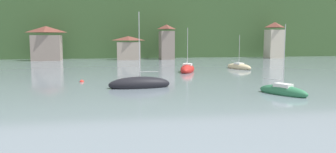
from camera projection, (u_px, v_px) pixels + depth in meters
wooded_hillside at (95, 33)px, 131.55m from camera, size 352.00×76.35×32.45m
shore_building_west at (47, 44)px, 82.63m from camera, size 7.26×4.69×8.52m
shore_building_westcentral at (129, 48)px, 85.45m from camera, size 6.18×3.26×6.06m
shore_building_central at (167, 42)px, 87.97m from camera, size 3.64×5.44×9.11m
shore_building_eastcentral at (274, 41)px, 92.46m from camera, size 4.41×4.39×9.93m
sailboat_far_0 at (140, 84)px, 38.15m from camera, size 7.25×2.84×9.06m
sailboat_far_1 at (187, 69)px, 55.87m from camera, size 4.37×7.18×7.75m
sailboat_far_2 at (239, 67)px, 60.93m from camera, size 3.90×6.20×6.55m
sailboat_mid_4 at (283, 91)px, 33.50m from camera, size 3.87×5.50×7.38m
mooring_buoy_near at (82, 82)px, 43.09m from camera, size 0.56×0.56×0.56m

